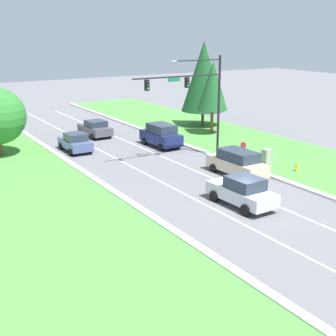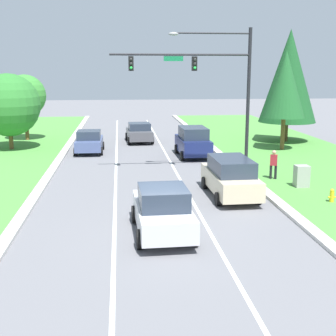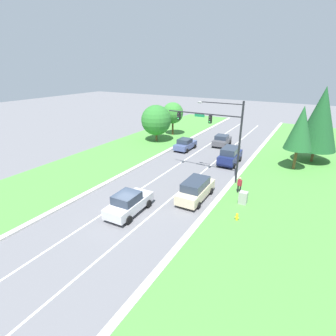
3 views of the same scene
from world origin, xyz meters
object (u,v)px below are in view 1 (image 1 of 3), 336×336
object	(u,v)px
pedestrian	(243,149)
fire_hydrant	(297,168)
graphite_sedan	(95,128)
silver_sedan	(242,191)
navy_suv	(161,135)
slate_blue_sedan	(75,142)
utility_cabinet	(267,157)
champagne_suv	(237,163)
traffic_signal_mast	(197,92)
conifer_near_right_tree	(213,86)
conifer_far_right_tree	(204,76)

from	to	relation	value
pedestrian	fire_hydrant	xyz separation A→B (m)	(1.19, -4.78, -0.59)
graphite_sedan	silver_sedan	xyz separation A→B (m)	(-0.11, -22.72, 0.08)
navy_suv	slate_blue_sedan	world-z (taller)	navy_suv
utility_cabinet	pedestrian	distance (m)	2.11
champagne_suv	graphite_sedan	bearing A→B (deg)	100.51
champagne_suv	pedestrian	size ratio (longest dim) A/B	2.99
graphite_sedan	navy_suv	xyz separation A→B (m)	(3.48, -7.08, 0.23)
utility_cabinet	fire_hydrant	xyz separation A→B (m)	(0.31, -2.89, -0.26)
navy_suv	slate_blue_sedan	distance (m)	7.75
traffic_signal_mast	conifer_near_right_tree	xyz separation A→B (m)	(7.03, 7.22, -0.61)
slate_blue_sedan	conifer_far_right_tree	distance (m)	17.24
utility_cabinet	graphite_sedan	bearing A→B (deg)	114.89
slate_blue_sedan	fire_hydrant	xyz separation A→B (m)	(11.89, -14.74, -0.48)
pedestrian	conifer_far_right_tree	distance (m)	15.19
graphite_sedan	fire_hydrant	xyz separation A→B (m)	(8.00, -19.46, -0.49)
utility_cabinet	conifer_far_right_tree	xyz separation A→B (m)	(4.66, 15.28, 4.90)
utility_cabinet	fire_hydrant	bearing A→B (deg)	-83.83
slate_blue_sedan	champagne_suv	size ratio (longest dim) A/B	0.82
navy_suv	conifer_far_right_tree	world-z (taller)	conifer_far_right_tree
traffic_signal_mast	conifer_far_right_tree	distance (m)	14.21
slate_blue_sedan	conifer_near_right_tree	bearing A→B (deg)	-1.69
graphite_sedan	utility_cabinet	size ratio (longest dim) A/B	3.59
fire_hydrant	pedestrian	bearing A→B (deg)	104.00
conifer_near_right_tree	conifer_far_right_tree	distance (m)	4.37
traffic_signal_mast	utility_cabinet	bearing A→B (deg)	-45.03
navy_suv	conifer_near_right_tree	xyz separation A→B (m)	(7.15, 1.82, 3.89)
graphite_sedan	fire_hydrant	size ratio (longest dim) A/B	6.16
traffic_signal_mast	utility_cabinet	size ratio (longest dim) A/B	6.97
traffic_signal_mast	pedestrian	distance (m)	6.04
silver_sedan	conifer_far_right_tree	xyz separation A→B (m)	(12.45, 21.44, 4.58)
pedestrian	fire_hydrant	size ratio (longest dim) A/B	2.41
graphite_sedan	fire_hydrant	world-z (taller)	graphite_sedan
graphite_sedan	conifer_near_right_tree	world-z (taller)	conifer_near_right_tree
silver_sedan	conifer_near_right_tree	distance (m)	20.89
champagne_suv	conifer_far_right_tree	bearing A→B (deg)	61.00
pedestrian	conifer_far_right_tree	xyz separation A→B (m)	(5.54, 13.39, 4.56)
silver_sedan	champagne_suv	size ratio (longest dim) A/B	0.92
traffic_signal_mast	graphite_sedan	bearing A→B (deg)	106.11
fire_hydrant	conifer_far_right_tree	world-z (taller)	conifer_far_right_tree
traffic_signal_mast	fire_hydrant	bearing A→B (deg)	-57.80
slate_blue_sedan	utility_cabinet	size ratio (longest dim) A/B	3.43
silver_sedan	pedestrian	bearing A→B (deg)	47.51
silver_sedan	utility_cabinet	xyz separation A→B (m)	(7.80, 6.16, -0.31)
conifer_near_right_tree	graphite_sedan	bearing A→B (deg)	153.67
graphite_sedan	navy_suv	bearing A→B (deg)	-66.99
pedestrian	conifer_near_right_tree	distance (m)	10.93
navy_suv	conifer_near_right_tree	distance (m)	8.34
graphite_sedan	conifer_far_right_tree	distance (m)	13.26
champagne_suv	fire_hydrant	size ratio (longest dim) A/B	7.22
conifer_far_right_tree	conifer_near_right_tree	bearing A→B (deg)	-113.26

